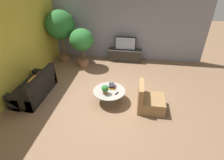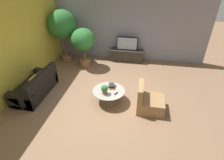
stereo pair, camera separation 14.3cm
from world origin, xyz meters
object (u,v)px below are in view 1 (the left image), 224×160
object	(u,v)px
potted_palm_tall	(60,26)
potted_plant_tabletop	(105,89)
potted_palm_corner	(82,42)
armchair_wicker	(149,101)
media_console	(125,55)
couch_by_wall	(35,88)
television	(125,43)
coffee_table	(109,94)

from	to	relation	value
potted_palm_tall	potted_plant_tabletop	distance (m)	3.98
potted_palm_tall	potted_palm_corner	bearing A→B (deg)	-22.44
potted_palm_tall	potted_palm_corner	size ratio (longest dim) A/B	1.37
armchair_wicker	potted_palm_corner	distance (m)	3.85
media_console	couch_by_wall	world-z (taller)	couch_by_wall
television	couch_by_wall	world-z (taller)	television
couch_by_wall	potted_palm_corner	world-z (taller)	potted_palm_corner
media_console	coffee_table	size ratio (longest dim) A/B	1.49
television	potted_plant_tabletop	distance (m)	3.40
coffee_table	media_console	bearing A→B (deg)	85.72
potted_palm_corner	potted_palm_tall	bearing A→B (deg)	157.56
couch_by_wall	potted_palm_corner	distance (m)	2.70
media_console	potted_palm_tall	distance (m)	3.15
media_console	potted_plant_tabletop	xyz separation A→B (m)	(-0.33, -3.38, 0.30)
potted_palm_corner	potted_plant_tabletop	size ratio (longest dim) A/B	5.57
television	potted_plant_tabletop	bearing A→B (deg)	-95.65
coffee_table	couch_by_wall	distance (m)	2.53
armchair_wicker	television	bearing A→B (deg)	16.91
potted_plant_tabletop	television	bearing A→B (deg)	84.35
media_console	potted_plant_tabletop	size ratio (longest dim) A/B	5.06
coffee_table	potted_palm_tall	bearing A→B (deg)	133.06
television	potted_palm_tall	distance (m)	2.95
coffee_table	potted_palm_corner	distance (m)	2.91
potted_plant_tabletop	armchair_wicker	bearing A→B (deg)	0.20
coffee_table	potted_palm_corner	xyz separation A→B (m)	(-1.53, 2.32, 0.84)
media_console	couch_by_wall	bearing A→B (deg)	-130.50
television	armchair_wicker	bearing A→B (deg)	-73.09
media_console	potted_palm_corner	size ratio (longest dim) A/B	0.91
coffee_table	potted_palm_tall	world-z (taller)	potted_palm_tall
couch_by_wall	potted_plant_tabletop	distance (m)	2.46
couch_by_wall	armchair_wicker	xyz separation A→B (m)	(3.79, -0.13, -0.02)
potted_palm_tall	coffee_table	bearing A→B (deg)	-46.94
armchair_wicker	potted_palm_tall	size ratio (longest dim) A/B	0.37
couch_by_wall	potted_palm_corner	xyz separation A→B (m)	(1.00, 2.36, 0.85)
television	potted_palm_tall	world-z (taller)	potted_palm_tall
couch_by_wall	potted_palm_tall	world-z (taller)	potted_palm_tall
coffee_table	potted_plant_tabletop	world-z (taller)	potted_plant_tabletop
television	armchair_wicker	xyz separation A→B (m)	(1.03, -3.37, -0.57)
media_console	television	distance (m)	0.56
couch_by_wall	armchair_wicker	size ratio (longest dim) A/B	2.05
media_console	potted_plant_tabletop	bearing A→B (deg)	-95.65
coffee_table	potted_palm_corner	size ratio (longest dim) A/B	0.61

